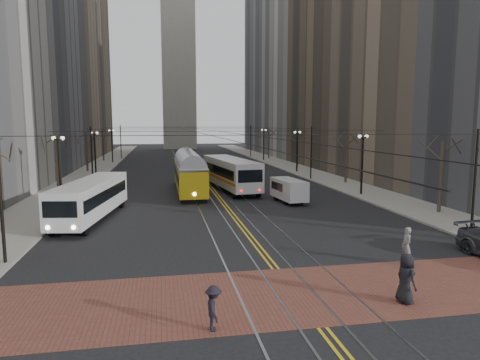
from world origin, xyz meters
name	(u,v)px	position (x,y,z in m)	size (l,w,h in m)	color
ground	(271,263)	(0.00, 0.00, 0.00)	(260.00, 260.00, 0.00)	black
sidewalk_left	(94,171)	(-15.00, 45.00, 0.07)	(5.00, 140.00, 0.15)	gray
sidewalk_right	(291,167)	(15.00, 45.00, 0.07)	(5.00, 140.00, 0.15)	gray
crosswalk_band	(295,294)	(0.00, -4.00, 0.01)	(25.00, 6.00, 0.01)	brown
streetcar_rails	(196,169)	(0.00, 45.00, 0.00)	(4.80, 130.00, 0.02)	gray
centre_lines	(196,169)	(0.00, 45.00, 0.01)	(0.42, 130.00, 0.01)	gold
building_left_mid	(11,50)	(-25.50, 46.00, 17.00)	(16.00, 20.00, 34.00)	slate
building_left_midfar	(33,17)	(-27.50, 66.00, 26.00)	(20.00, 20.00, 52.00)	gray
building_left_far	(69,66)	(-25.50, 86.00, 20.00)	(16.00, 20.00, 40.00)	brown
building_right_mid	(353,60)	(25.50, 46.00, 17.00)	(16.00, 20.00, 34.00)	brown
building_right_midfar	(321,29)	(27.50, 66.00, 26.00)	(20.00, 20.00, 52.00)	#B3AFA8
building_right_far	(284,71)	(25.50, 86.00, 20.00)	(16.00, 20.00, 40.00)	slate
clock_tower	(177,16)	(0.00, 102.00, 35.96)	(12.00, 12.00, 66.00)	#B2AFA5
lamp_posts	(208,160)	(0.00, 28.75, 2.80)	(27.60, 57.20, 5.60)	black
street_trees	(202,156)	(0.00, 35.25, 2.80)	(31.68, 53.28, 5.60)	#382D23
trolley_wires	(203,148)	(0.00, 34.83, 3.77)	(25.96, 120.00, 6.60)	black
transit_bus	(91,200)	(-10.28, 11.71, 1.42)	(2.37, 11.38, 2.85)	silver
streetcar	(189,176)	(-2.50, 23.13, 1.61)	(2.54, 13.69, 3.23)	gold
rear_bus	(230,174)	(1.80, 23.66, 1.64)	(2.74, 12.59, 3.28)	silver
cargo_van	(289,191)	(5.72, 15.76, 1.02)	(1.77, 4.60, 2.04)	silver
sedan_grey	(232,169)	(4.00, 35.85, 0.86)	(2.02, 5.03, 1.71)	#393B40
sedan_silver	(252,173)	(6.03, 32.69, 0.67)	(1.41, 4.04, 1.33)	#B7B8BF
pedestrian_a	(406,278)	(3.91, -5.63, 0.99)	(0.95, 0.62, 1.95)	black
pedestrian_b	(406,246)	(6.46, -1.50, 0.95)	(0.68, 0.45, 1.87)	slate
pedestrian_d	(214,308)	(-3.65, -6.50, 0.78)	(1.00, 0.57, 1.54)	black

